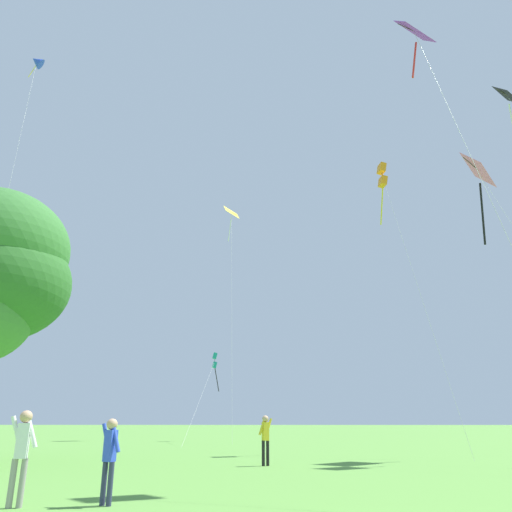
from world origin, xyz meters
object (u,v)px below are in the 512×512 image
at_px(kite_blue_delta, 37,62).
at_px(kite_purple_streamer, 418,44).
at_px(kite_pink_low, 481,188).
at_px(kite_teal_box, 215,362).
at_px(person_in_blue_jacket, 265,435).
at_px(kite_yellow_diamond, 231,222).
at_px(person_in_red_shirt, 22,448).
at_px(kite_orange_box, 382,178).
at_px(person_with_spool, 110,452).

bearing_deg(kite_blue_delta, kite_purple_streamer, -34.09).
bearing_deg(kite_pink_low, kite_teal_box, 129.43).
relative_size(kite_purple_streamer, kite_blue_delta, 0.57).
height_order(kite_teal_box, kite_pink_low, kite_pink_low).
bearing_deg(person_in_blue_jacket, kite_teal_box, 101.07).
relative_size(kite_purple_streamer, kite_yellow_diamond, 0.70).
height_order(kite_blue_delta, person_in_red_shirt, kite_blue_delta).
distance_m(kite_teal_box, person_in_red_shirt, 32.78).
xyz_separation_m(kite_yellow_diamond, kite_orange_box, (10.85, -18.80, -4.95)).
bearing_deg(kite_orange_box, kite_pink_low, -45.84).
xyz_separation_m(kite_pink_low, kite_blue_delta, (-28.03, 6.27, 13.76)).
height_order(person_in_red_shirt, person_with_spool, person_in_red_shirt).
relative_size(kite_pink_low, kite_blue_delta, 0.55).
relative_size(kite_purple_streamer, kite_pink_low, 1.04).
height_order(kite_orange_box, person_in_red_shirt, kite_orange_box).
relative_size(kite_purple_streamer, person_in_blue_jacket, 9.00).
bearing_deg(person_with_spool, kite_blue_delta, 125.81).
bearing_deg(kite_pink_low, kite_yellow_diamond, 122.91).
height_order(kite_purple_streamer, kite_blue_delta, kite_blue_delta).
bearing_deg(kite_blue_delta, kite_orange_box, -5.21).
relative_size(person_in_red_shirt, person_in_blue_jacket, 1.00).
xyz_separation_m(kite_orange_box, person_in_red_shirt, (-11.79, -17.39, -14.66)).
height_order(kite_purple_streamer, kite_yellow_diamond, kite_yellow_diamond).
xyz_separation_m(kite_teal_box, kite_pink_low, (15.67, -19.05, 6.66)).
xyz_separation_m(kite_teal_box, person_in_blue_jacket, (4.52, -23.12, -5.24)).
distance_m(kite_pink_low, person_with_spool, 22.63).
relative_size(kite_blue_delta, person_in_blue_jacket, 15.71).
relative_size(kite_teal_box, kite_yellow_diamond, 0.51).
bearing_deg(kite_orange_box, kite_yellow_diamond, 119.98).
height_order(kite_teal_box, person_with_spool, kite_teal_box).
bearing_deg(kite_yellow_diamond, kite_teal_box, -102.62).
height_order(kite_teal_box, kite_orange_box, kite_orange_box).
bearing_deg(kite_blue_delta, person_in_red_shirt, -57.92).
bearing_deg(person_in_blue_jacket, person_in_red_shirt, -116.51).
xyz_separation_m(person_in_blue_jacket, person_with_spool, (-2.98, -8.93, -0.09)).
height_order(kite_pink_low, kite_blue_delta, kite_blue_delta).
bearing_deg(person_in_blue_jacket, kite_yellow_diamond, 97.74).
bearing_deg(person_with_spool, kite_yellow_diamond, 91.09).
bearing_deg(kite_pink_low, kite_purple_streamer, -122.05).
height_order(kite_pink_low, person_in_red_shirt, kite_pink_low).
bearing_deg(person_in_red_shirt, kite_yellow_diamond, 88.50).
distance_m(kite_yellow_diamond, kite_blue_delta, 22.08).
xyz_separation_m(kite_purple_streamer, person_with_spool, (-8.55, -4.08, -13.35)).
relative_size(kite_purple_streamer, person_with_spool, 9.82).
bearing_deg(kite_yellow_diamond, kite_blue_delta, -128.52).
relative_size(kite_orange_box, person_with_spool, 10.45).
xyz_separation_m(kite_purple_streamer, kite_yellow_diamond, (-9.23, 31.80, 6.35)).
distance_m(kite_orange_box, person_in_blue_jacket, 18.25).
xyz_separation_m(person_in_red_shirt, person_with_spool, (1.63, 0.31, -0.09)).
height_order(person_in_red_shirt, person_in_blue_jacket, person_in_red_shirt).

